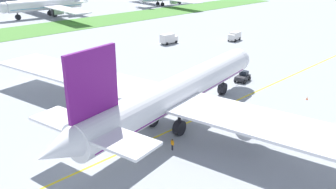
{
  "coord_description": "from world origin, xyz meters",
  "views": [
    {
      "loc": [
        -42.97,
        -30.91,
        25.07
      ],
      "look_at": [
        -3.58,
        8.98,
        3.42
      ],
      "focal_mm": 38.01,
      "sensor_mm": 36.0,
      "label": 1
    }
  ],
  "objects_px": {
    "service_truck_fuel_bowser": "(235,36)",
    "traffic_cone_near_nose": "(307,98)",
    "parked_airliner_far_left": "(47,5)",
    "service_truck_baggage_loader": "(169,39)",
    "airliner_foreground": "(175,93)",
    "ground_crew_wingwalker_port": "(157,90)",
    "ground_crew_marshaller_front": "(172,143)",
    "pushback_tug": "(243,77)"
  },
  "relations": [
    {
      "from": "ground_crew_marshaller_front",
      "to": "service_truck_fuel_bowser",
      "type": "relative_size",
      "value": 0.32
    },
    {
      "from": "ground_crew_marshaller_front",
      "to": "traffic_cone_near_nose",
      "type": "xyz_separation_m",
      "value": [
        31.53,
        -4.6,
        -0.77
      ]
    },
    {
      "from": "service_truck_fuel_bowser",
      "to": "parked_airliner_far_left",
      "type": "xyz_separation_m",
      "value": [
        -19.29,
        88.31,
        3.88
      ]
    },
    {
      "from": "traffic_cone_near_nose",
      "to": "parked_airliner_far_left",
      "type": "bearing_deg",
      "value": 84.1
    },
    {
      "from": "service_truck_baggage_loader",
      "to": "ground_crew_marshaller_front",
      "type": "bearing_deg",
      "value": -134.26
    },
    {
      "from": "service_truck_fuel_bowser",
      "to": "traffic_cone_near_nose",
      "type": "bearing_deg",
      "value": -129.27
    },
    {
      "from": "traffic_cone_near_nose",
      "to": "parked_airliner_far_left",
      "type": "distance_m",
      "value": 128.88
    },
    {
      "from": "ground_crew_marshaller_front",
      "to": "traffic_cone_near_nose",
      "type": "relative_size",
      "value": 3.0
    },
    {
      "from": "traffic_cone_near_nose",
      "to": "service_truck_baggage_loader",
      "type": "distance_m",
      "value": 53.32
    },
    {
      "from": "service_truck_baggage_loader",
      "to": "parked_airliner_far_left",
      "type": "xyz_separation_m",
      "value": [
        -0.86,
        76.69,
        3.73
      ]
    },
    {
      "from": "airliner_foreground",
      "to": "ground_crew_marshaller_front",
      "type": "relative_size",
      "value": 46.13
    },
    {
      "from": "pushback_tug",
      "to": "traffic_cone_near_nose",
      "type": "distance_m",
      "value": 14.77
    },
    {
      "from": "ground_crew_marshaller_front",
      "to": "service_truck_fuel_bowser",
      "type": "height_order",
      "value": "service_truck_fuel_bowser"
    },
    {
      "from": "airliner_foreground",
      "to": "traffic_cone_near_nose",
      "type": "xyz_separation_m",
      "value": [
        25.39,
        -10.13,
        -5.06
      ]
    },
    {
      "from": "service_truck_baggage_loader",
      "to": "parked_airliner_far_left",
      "type": "bearing_deg",
      "value": 90.64
    },
    {
      "from": "pushback_tug",
      "to": "ground_crew_wingwalker_port",
      "type": "xyz_separation_m",
      "value": [
        -18.85,
        6.98,
        -0.01
      ]
    },
    {
      "from": "ground_crew_marshaller_front",
      "to": "parked_airliner_far_left",
      "type": "height_order",
      "value": "parked_airliner_far_left"
    },
    {
      "from": "traffic_cone_near_nose",
      "to": "ground_crew_wingwalker_port",
      "type": "bearing_deg",
      "value": 130.32
    },
    {
      "from": "service_truck_baggage_loader",
      "to": "parked_airliner_far_left",
      "type": "height_order",
      "value": "parked_airliner_far_left"
    },
    {
      "from": "airliner_foreground",
      "to": "traffic_cone_near_nose",
      "type": "relative_size",
      "value": 138.18
    },
    {
      "from": "traffic_cone_near_nose",
      "to": "service_truck_baggage_loader",
      "type": "xyz_separation_m",
      "value": [
        14.09,
        51.41,
        1.36
      ]
    },
    {
      "from": "traffic_cone_near_nose",
      "to": "service_truck_fuel_bowser",
      "type": "bearing_deg",
      "value": 50.73
    },
    {
      "from": "airliner_foreground",
      "to": "ground_crew_wingwalker_port",
      "type": "relative_size",
      "value": 49.97
    },
    {
      "from": "service_truck_baggage_loader",
      "to": "airliner_foreground",
      "type": "bearing_deg",
      "value": -133.73
    },
    {
      "from": "airliner_foreground",
      "to": "traffic_cone_near_nose",
      "type": "distance_m",
      "value": 27.8
    },
    {
      "from": "pushback_tug",
      "to": "service_truck_fuel_bowser",
      "type": "bearing_deg",
      "value": 37.94
    },
    {
      "from": "service_truck_fuel_bowser",
      "to": "airliner_foreground",
      "type": "bearing_deg",
      "value": -152.89
    },
    {
      "from": "parked_airliner_far_left",
      "to": "traffic_cone_near_nose",
      "type": "bearing_deg",
      "value": -95.9
    },
    {
      "from": "airliner_foreground",
      "to": "pushback_tug",
      "type": "distance_m",
      "value": 26.57
    },
    {
      "from": "ground_crew_marshaller_front",
      "to": "airliner_foreground",
      "type": "bearing_deg",
      "value": 42.01
    },
    {
      "from": "service_truck_baggage_loader",
      "to": "traffic_cone_near_nose",
      "type": "bearing_deg",
      "value": -105.33
    },
    {
      "from": "ground_crew_wingwalker_port",
      "to": "ground_crew_marshaller_front",
      "type": "distance_m",
      "value": 21.56
    },
    {
      "from": "airliner_foreground",
      "to": "service_truck_baggage_loader",
      "type": "distance_m",
      "value": 57.24
    },
    {
      "from": "parked_airliner_far_left",
      "to": "ground_crew_marshaller_front",
      "type": "bearing_deg",
      "value": -109.92
    },
    {
      "from": "service_truck_baggage_loader",
      "to": "ground_crew_wingwalker_port",
      "type": "bearing_deg",
      "value": -137.63
    },
    {
      "from": "service_truck_fuel_bowser",
      "to": "parked_airliner_far_left",
      "type": "bearing_deg",
      "value": 102.32
    },
    {
      "from": "pushback_tug",
      "to": "service_truck_fuel_bowser",
      "type": "relative_size",
      "value": 1.05
    },
    {
      "from": "ground_crew_wingwalker_port",
      "to": "service_truck_baggage_loader",
      "type": "distance_m",
      "value": 44.04
    },
    {
      "from": "airliner_foreground",
      "to": "pushback_tug",
      "type": "height_order",
      "value": "airliner_foreground"
    },
    {
      "from": "ground_crew_marshaller_front",
      "to": "service_truck_baggage_loader",
      "type": "xyz_separation_m",
      "value": [
        45.62,
        46.81,
        0.59
      ]
    },
    {
      "from": "ground_crew_marshaller_front",
      "to": "traffic_cone_near_nose",
      "type": "height_order",
      "value": "ground_crew_marshaller_front"
    },
    {
      "from": "parked_airliner_far_left",
      "to": "pushback_tug",
      "type": "bearing_deg",
      "value": -96.45
    }
  ]
}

